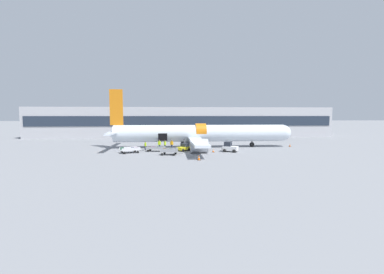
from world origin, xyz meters
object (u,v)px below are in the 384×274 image
Objects in this scene: baggage_cart_empty at (169,151)px; airplane at (198,134)px; ground_crew_loader_b at (145,146)px; baggage_cart_queued at (130,150)px; ground_crew_supervisor at (172,144)px; baggage_tug_mid at (230,148)px; ground_crew_driver at (159,144)px; ground_crew_loader_a at (165,145)px; baggage_tug_lead at (184,148)px; baggage_cart_loading at (156,149)px.

airplane is at bearing 58.55° from baggage_cart_empty.
baggage_cart_queued is at bearing -124.32° from ground_crew_loader_b.
ground_crew_supervisor reaches higher than ground_crew_loader_b.
ground_crew_driver is (-12.37, 4.32, 0.19)m from baggage_tug_mid.
ground_crew_driver is 1.02× the size of ground_crew_supervisor.
baggage_cart_queued is at bearing -144.35° from ground_crew_loader_a.
ground_crew_loader_a is at bearing -160.04° from airplane.
ground_crew_loader_b reaches higher than baggage_tug_lead.
ground_crew_supervisor is at bearing 45.66° from baggage_cart_loading.
baggage_cart_empty is at bearing -119.41° from baggage_tug_lead.
baggage_cart_loading is at bearing -147.78° from airplane.
ground_crew_loader_a is 0.94× the size of ground_crew_driver.
airplane is 10.97m from baggage_cart_empty.
airplane reaches higher than ground_crew_driver.
ground_crew_driver is 2.30m from ground_crew_supervisor.
baggage_cart_empty is (2.38, -4.14, 0.08)m from baggage_cart_loading.
airplane reaches higher than baggage_cart_empty.
ground_crew_driver is at bearing 79.87° from baggage_cart_loading.
airplane reaches higher than baggage_cart_queued.
ground_crew_supervisor is at bearing -157.32° from airplane.
ground_crew_loader_b is 2.70m from ground_crew_driver.
baggage_tug_mid reaches higher than baggage_tug_lead.
ground_crew_supervisor is (1.25, 0.17, 0.03)m from ground_crew_loader_a.
baggage_tug_lead is 5.06m from ground_crew_driver.
baggage_cart_queued is at bearing -148.47° from ground_crew_supervisor.
baggage_cart_loading is 3.14m from ground_crew_loader_a.
baggage_cart_queued is 3.92m from ground_crew_loader_b.
baggage_cart_queued is 2.68× the size of ground_crew_loader_b.
ground_crew_loader_a reaches higher than baggage_cart_loading.
ground_crew_supervisor reaches higher than baggage_cart_empty.
baggage_tug_lead is 0.64× the size of baggage_cart_loading.
baggage_cart_loading is at bearing -119.93° from ground_crew_loader_a.
baggage_cart_queued is 7.09m from ground_crew_loader_a.
baggage_cart_queued is 2.48× the size of ground_crew_loader_a.
ground_crew_driver is at bearing -178.60° from ground_crew_supervisor.
baggage_cart_empty is at bearing -93.45° from ground_crew_supervisor.
airplane is 8.01m from ground_crew_driver.
ground_crew_loader_b is at bearing -167.43° from ground_crew_supervisor.
baggage_cart_empty is 7.21m from ground_crew_driver.
baggage_tug_lead is 4.93m from baggage_cart_loading.
airplane is at bearing 22.68° from ground_crew_supervisor.
baggage_cart_empty is at bearing -165.91° from baggage_tug_mid.
airplane is 9.71m from baggage_cart_loading.
ground_crew_driver is at bearing 105.12° from baggage_cart_empty.
ground_crew_loader_b is at bearing 55.68° from baggage_cart_queued.
airplane reaches higher than ground_crew_loader_b.
ground_crew_loader_a reaches higher than ground_crew_loader_b.
baggage_tug_mid is 1.71× the size of ground_crew_supervisor.
airplane is 6.00m from baggage_tug_lead.
ground_crew_driver is at bearing 22.10° from ground_crew_loader_b.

